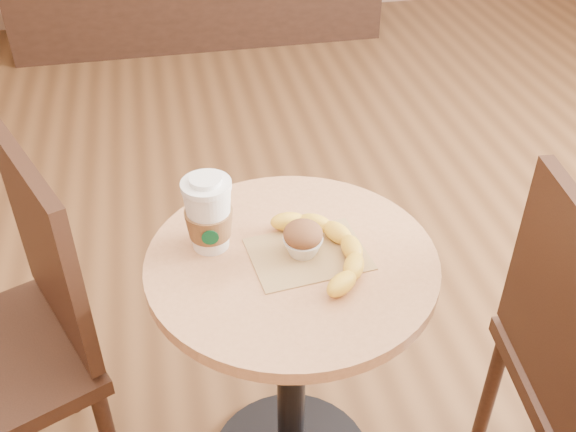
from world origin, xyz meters
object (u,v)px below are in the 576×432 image
(muffin, at_px, (303,239))
(banana, at_px, (325,249))
(chair_left, at_px, (13,340))
(cafe_table, at_px, (291,340))
(coffee_cup, at_px, (209,216))

(muffin, bearing_deg, banana, -29.26)
(muffin, bearing_deg, chair_left, 171.82)
(cafe_table, relative_size, banana, 2.54)
(chair_left, height_order, banana, chair_left)
(cafe_table, height_order, banana, banana)
(coffee_cup, xyz_separation_m, banana, (0.23, -0.09, -0.05))
(chair_left, relative_size, coffee_cup, 5.56)
(cafe_table, relative_size, muffin, 8.84)
(chair_left, relative_size, banana, 3.26)
(muffin, xyz_separation_m, banana, (0.04, -0.02, -0.02))
(cafe_table, bearing_deg, banana, -11.95)
(cafe_table, xyz_separation_m, banana, (0.07, -0.01, 0.27))
(cafe_table, xyz_separation_m, muffin, (0.03, 0.01, 0.29))
(cafe_table, distance_m, chair_left, 0.63)
(coffee_cup, bearing_deg, chair_left, -179.07)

